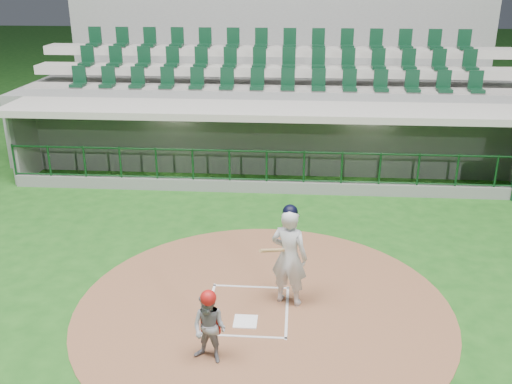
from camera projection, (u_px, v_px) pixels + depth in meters
The scene contains 8 objects.
ground at pixel (249, 302), 11.10m from camera, with size 120.00×120.00×0.00m, color #1A4D16.
dirt_circle at pixel (263, 308), 10.89m from camera, with size 7.20×7.20×0.01m, color brown.
home_plate at pixel (245, 321), 10.44m from camera, with size 0.43×0.43×0.02m, color white.
batter_box_chalk at pixel (247, 310), 10.82m from camera, with size 1.55×1.80×0.01m.
dugout_structure at pixel (277, 143), 18.01m from camera, with size 16.40×3.70×3.00m.
seating_deck at pixel (275, 107), 20.74m from camera, with size 17.00×6.72×5.15m.
batter at pixel (289, 255), 10.72m from camera, with size 0.96×0.99×2.04m.
catcher at pixel (209, 327), 9.20m from camera, with size 0.72×0.64×1.31m.
Camera 1 is at (0.86, -9.55, 5.99)m, focal length 40.00 mm.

